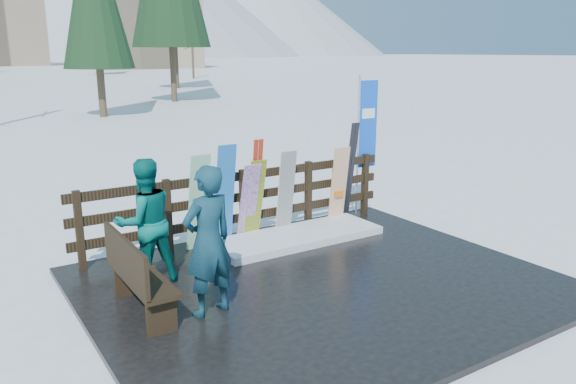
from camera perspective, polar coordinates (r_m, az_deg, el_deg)
ground at (r=7.70m, az=3.42°, el=-9.61°), size 700.00×700.00×0.00m
deck at (r=7.69m, az=3.43°, el=-9.34°), size 6.00×5.00×0.08m
fence at (r=9.22m, az=-4.58°, el=-0.72°), size 5.60×0.10×1.15m
snow_patch at (r=9.24m, az=0.97°, el=-4.54°), size 2.83×1.00×0.12m
bench at (r=6.80m, az=-15.21°, el=-7.98°), size 0.41×1.50×0.97m
snowboard_0 at (r=8.80m, az=-6.43°, el=-0.38°), size 0.31×0.30×1.65m
snowboard_1 at (r=8.63m, az=-9.10°, el=-1.11°), size 0.31×0.36×1.55m
snowboard_2 at (r=9.08m, az=-3.39°, el=-0.82°), size 0.28×0.35×1.36m
snowboard_3 at (r=9.03m, az=-4.03°, el=-1.09°), size 0.30×0.37×1.30m
snowboard_4 at (r=9.36m, az=-0.22°, el=-0.09°), size 0.30×0.22×1.43m
snowboard_5 at (r=9.99m, az=5.17°, el=0.66°), size 0.33×0.21×1.39m
ski_pair_a at (r=9.13m, az=-3.25°, el=0.27°), size 0.16×0.23×1.67m
ski_pair_b at (r=10.19m, az=6.30°, el=2.05°), size 0.17×0.28×1.80m
rental_flag at (r=10.53m, az=7.87°, el=6.31°), size 0.45×0.04×2.60m
person_front at (r=6.54m, az=-8.12°, el=-4.97°), size 0.72×0.54×1.79m
person_back at (r=7.59m, az=-14.32°, el=-2.97°), size 0.85×0.68×1.69m
trees at (r=54.95m, az=-24.92°, el=16.00°), size 42.26×68.88×13.60m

